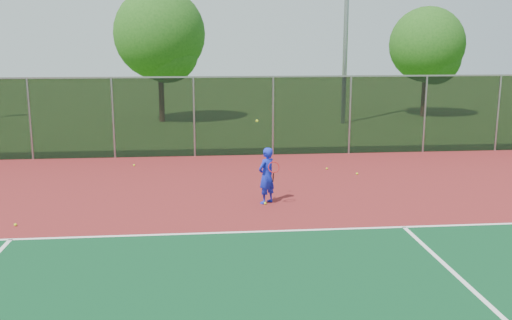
# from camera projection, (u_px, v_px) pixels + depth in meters

# --- Properties ---
(ground) EXTENTS (120.00, 120.00, 0.00)m
(ground) POSITION_uv_depth(u_px,v_px,m) (355.00, 285.00, 10.38)
(ground) COLOR #325F1B
(ground) RESTS_ON ground
(court_apron) EXTENTS (30.00, 20.00, 0.02)m
(court_apron) POSITION_uv_depth(u_px,v_px,m) (330.00, 245.00, 12.33)
(court_apron) COLOR maroon
(court_apron) RESTS_ON ground
(fence_back) EXTENTS (30.00, 0.06, 3.03)m
(fence_back) POSITION_uv_depth(u_px,v_px,m) (273.00, 115.00, 21.75)
(fence_back) COLOR black
(fence_back) RESTS_ON court_apron
(tennis_player) EXTENTS (0.66, 0.74, 2.28)m
(tennis_player) POSITION_uv_depth(u_px,v_px,m) (267.00, 175.00, 15.35)
(tennis_player) COLOR #1625D0
(tennis_player) RESTS_ON court_apron
(practice_ball_0) EXTENTS (0.07, 0.07, 0.07)m
(practice_ball_0) POSITION_uv_depth(u_px,v_px,m) (15.00, 225.00, 13.57)
(practice_ball_0) COLOR #D0EB1B
(practice_ball_0) RESTS_ON court_apron
(practice_ball_1) EXTENTS (0.07, 0.07, 0.07)m
(practice_ball_1) POSITION_uv_depth(u_px,v_px,m) (134.00, 165.00, 20.03)
(practice_ball_1) COLOR #D0EB1B
(practice_ball_1) RESTS_ON court_apron
(practice_ball_2) EXTENTS (0.07, 0.07, 0.07)m
(practice_ball_2) POSITION_uv_depth(u_px,v_px,m) (357.00, 174.00, 18.75)
(practice_ball_2) COLOR #D0EB1B
(practice_ball_2) RESTS_ON court_apron
(practice_ball_3) EXTENTS (0.07, 0.07, 0.07)m
(practice_ball_3) POSITION_uv_depth(u_px,v_px,m) (327.00, 169.00, 19.50)
(practice_ball_3) COLOR #D0EB1B
(practice_ball_3) RESTS_ON court_apron
(practice_ball_4) EXTENTS (0.07, 0.07, 0.07)m
(practice_ball_4) POSITION_uv_depth(u_px,v_px,m) (265.00, 203.00, 15.35)
(practice_ball_4) COLOR #D0EB1B
(practice_ball_4) RESTS_ON court_apron
(tree_back_left) EXTENTS (4.84, 4.84, 7.11)m
(tree_back_left) POSITION_uv_depth(u_px,v_px,m) (161.00, 38.00, 30.14)
(tree_back_left) COLOR #3C2616
(tree_back_left) RESTS_ON ground
(tree_back_mid) EXTENTS (4.26, 4.26, 6.25)m
(tree_back_mid) POSITION_uv_depth(u_px,v_px,m) (429.00, 48.00, 32.42)
(tree_back_mid) COLOR #3C2616
(tree_back_mid) RESTS_ON ground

